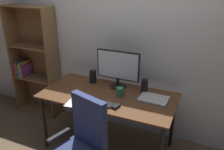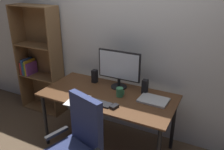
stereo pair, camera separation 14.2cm
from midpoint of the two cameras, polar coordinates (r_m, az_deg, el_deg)
name	(u,v)px [view 2 (the right image)]	position (r m, az deg, el deg)	size (l,w,h in m)	color
ground_plane	(109,145)	(3.17, 0.49, -16.69)	(12.00, 12.00, 0.00)	brown
back_wall	(128,37)	(3.03, 5.26, 9.03)	(6.40, 0.10, 2.60)	silver
desk	(108,101)	(2.80, 0.53, -6.24)	(1.57, 0.76, 0.74)	#56351E
monitor	(119,67)	(2.84, 3.14, 1.89)	(0.54, 0.20, 0.47)	black
keyboard	(99,103)	(2.58, -1.59, -6.77)	(0.29, 0.11, 0.02)	black
mouse	(114,107)	(2.49, 2.22, -7.68)	(0.06, 0.10, 0.03)	black
coffee_mug	(120,92)	(2.71, 3.40, -4.19)	(0.10, 0.08, 0.11)	#387F51
laptop	(153,100)	(2.68, 11.52, -5.99)	(0.32, 0.23, 0.02)	#B7BABC
speaker_left	(95,76)	(3.04, -2.89, -0.31)	(0.06, 0.07, 0.17)	black
speaker_right	(145,87)	(2.79, 9.43, -2.82)	(0.06, 0.07, 0.17)	black
paper_sheet	(78,100)	(2.66, -6.80, -6.06)	(0.21, 0.30, 0.00)	white
bookshelf	(39,61)	(3.77, -16.17, 3.21)	(0.71, 0.28, 1.65)	brown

